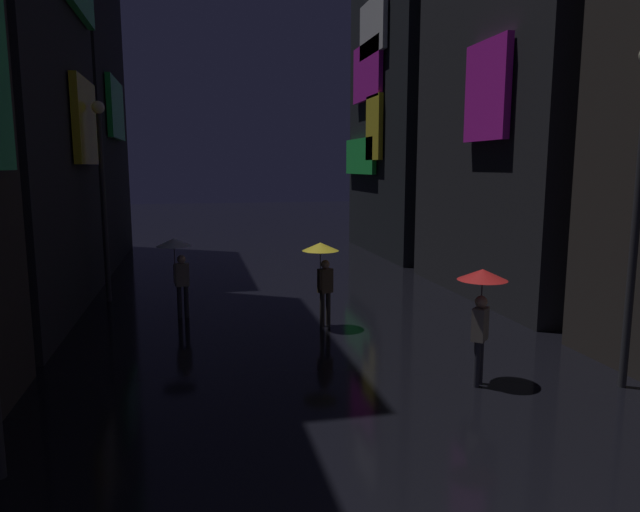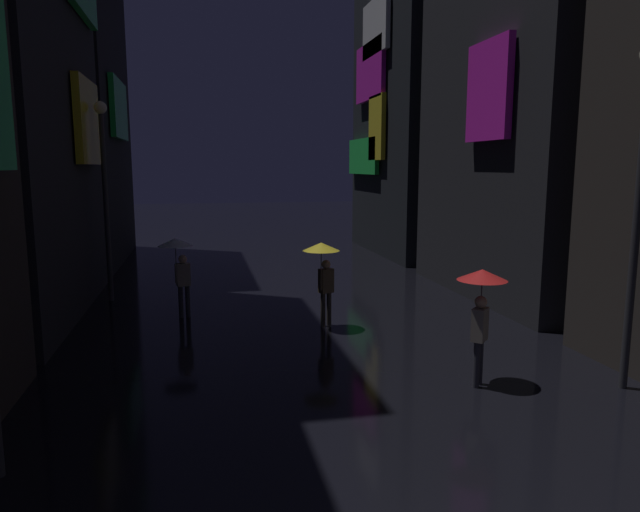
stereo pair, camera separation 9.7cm
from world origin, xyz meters
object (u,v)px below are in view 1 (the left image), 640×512
pedestrian_far_right_red (482,294)px  streetlamp_left_far (102,179)px  pedestrian_foreground_left_clear (177,256)px  pedestrian_midstreet_centre_yellow (322,261)px  streetlamp_right_near (640,182)px

pedestrian_far_right_red → streetlamp_left_far: bearing=132.4°
pedestrian_foreground_left_clear → pedestrian_midstreet_centre_yellow: size_ratio=1.00×
pedestrian_foreground_left_clear → streetlamp_left_far: size_ratio=0.37×
pedestrian_far_right_red → streetlamp_left_far: 11.36m
pedestrian_foreground_left_clear → streetlamp_right_near: size_ratio=0.36×
pedestrian_midstreet_centre_yellow → pedestrian_far_right_red: (1.99, -4.24, 0.00)m
streetlamp_left_far → pedestrian_midstreet_centre_yellow: bearing=-36.0°
streetlamp_right_near → pedestrian_midstreet_centre_yellow: bearing=131.7°
pedestrian_far_right_red → streetlamp_right_near: 3.26m
pedestrian_midstreet_centre_yellow → streetlamp_left_far: bearing=144.0°
pedestrian_foreground_left_clear → streetlamp_left_far: 3.73m
pedestrian_far_right_red → pedestrian_foreground_left_clear: bearing=133.3°
pedestrian_foreground_left_clear → streetlamp_left_far: streetlamp_left_far is taller
pedestrian_midstreet_centre_yellow → pedestrian_far_right_red: size_ratio=1.00×
pedestrian_foreground_left_clear → pedestrian_far_right_red: bearing=-46.7°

